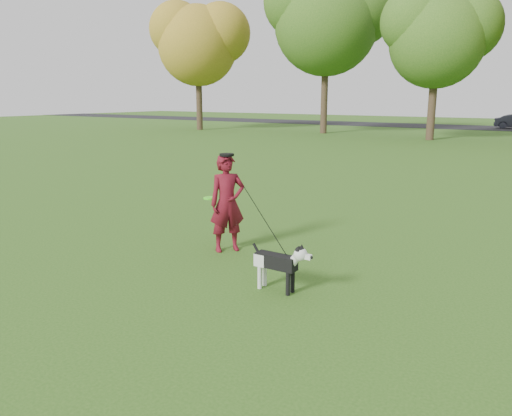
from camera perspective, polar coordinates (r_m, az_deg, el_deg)
The scene contains 5 objects.
ground at distance 8.11m, azimuth 0.82°, elevation -6.75°, with size 120.00×120.00×0.00m, color #285116.
man at distance 8.74m, azimuth -3.29°, elevation 0.55°, with size 0.63×0.41×1.72m, color #5A0C13.
dog at distance 7.00m, azimuth 2.83°, elevation -6.08°, with size 0.97×0.19×0.74m.
man_held_items at distance 7.64m, azimuth 0.97°, elevation -1.35°, with size 2.32×1.26×1.24m.
tree_row at distance 33.31m, azimuth 24.99°, elevation 19.74°, with size 51.74×8.86×12.01m.
Camera 1 is at (4.10, -6.45, 2.71)m, focal length 35.00 mm.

